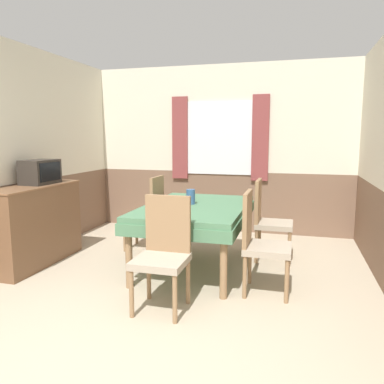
{
  "coord_description": "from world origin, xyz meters",
  "views": [
    {
      "loc": [
        1.17,
        -1.89,
        1.5
      ],
      "look_at": [
        0.04,
        2.14,
        0.88
      ],
      "focal_mm": 35.0,
      "sensor_mm": 36.0,
      "label": 1
    }
  ],
  "objects": [
    {
      "name": "tv",
      "position": [
        -1.78,
        1.91,
        1.08
      ],
      "size": [
        0.29,
        0.45,
        0.29
      ],
      "color": "#2D2823",
      "rests_on": "sideboard"
    },
    {
      "name": "dining_table",
      "position": [
        0.08,
        2.14,
        0.63
      ],
      "size": [
        1.14,
        1.71,
        0.73
      ],
      "color": "#4C7A56",
      "rests_on": "ground_plane"
    },
    {
      "name": "chair_head_near",
      "position": [
        0.08,
        1.08,
        0.52
      ],
      "size": [
        0.44,
        0.44,
        0.99
      ],
      "rotation": [
        0.0,
        0.0,
        3.14
      ],
      "color": "#93704C",
      "rests_on": "ground_plane"
    },
    {
      "name": "sideboard",
      "position": [
        -1.78,
        1.75,
        0.48
      ],
      "size": [
        0.46,
        1.28,
        0.94
      ],
      "color": "brown",
      "rests_on": "ground_plane"
    },
    {
      "name": "vase",
      "position": [
        0.01,
        2.2,
        0.81
      ],
      "size": [
        0.1,
        0.1,
        0.17
      ],
      "color": "#335684",
      "rests_on": "dining_table"
    },
    {
      "name": "wall_left",
      "position": [
        -2.05,
        1.96,
        1.3
      ],
      "size": [
        0.05,
        4.31,
        2.6
      ],
      "color": "silver",
      "rests_on": "ground_plane"
    },
    {
      "name": "chair_right_far",
      "position": [
        0.86,
        2.65,
        0.52
      ],
      "size": [
        0.44,
        0.44,
        0.99
      ],
      "rotation": [
        0.0,
        0.0,
        4.71
      ],
      "color": "#93704C",
      "rests_on": "ground_plane"
    },
    {
      "name": "ground_plane",
      "position": [
        0.0,
        0.0,
        0.0
      ],
      "size": [
        16.0,
        16.0,
        0.0
      ],
      "primitive_type": "plane",
      "color": "tan"
    },
    {
      "name": "chair_right_near",
      "position": [
        0.86,
        1.63,
        0.52
      ],
      "size": [
        0.44,
        0.44,
        0.99
      ],
      "rotation": [
        0.0,
        0.0,
        4.71
      ],
      "color": "#93704C",
      "rests_on": "ground_plane"
    },
    {
      "name": "wall_back",
      "position": [
        -0.0,
        3.93,
        1.31
      ],
      "size": [
        4.45,
        0.09,
        2.6
      ],
      "color": "silver",
      "rests_on": "ground_plane"
    },
    {
      "name": "chair_left_far",
      "position": [
        -0.71,
        2.65,
        0.52
      ],
      "size": [
        0.44,
        0.44,
        0.99
      ],
      "rotation": [
        0.0,
        0.0,
        1.57
      ],
      "color": "#93704C",
      "rests_on": "ground_plane"
    }
  ]
}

